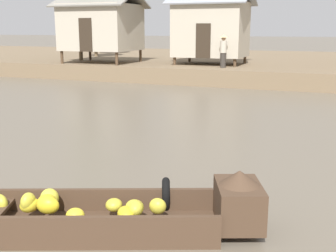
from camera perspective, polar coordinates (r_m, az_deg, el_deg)
The scene contains 6 objects.
ground_plane at distance 11.39m, azimuth 5.97°, elevation -1.44°, with size 300.00×300.00×0.00m, color #665B4C.
riverbank_strip at distance 30.36m, azimuth 16.07°, elevation 7.81°, with size 160.00×20.00×0.83m, color #756047.
banana_boat at distance 6.25m, azimuth -13.66°, elevation -10.95°, with size 5.41×2.88×0.90m.
stilt_house_left at distance 25.88m, azimuth -8.83°, elevation 12.93°, with size 4.63×3.93×4.08m.
stilt_house_mid_left at distance 24.55m, azimuth 5.75°, elevation 12.77°, with size 4.47×3.46×4.09m.
vendor_person at distance 22.30m, azimuth 7.35°, elevation 10.04°, with size 0.44×0.44×1.66m.
Camera 1 is at (2.92, -0.65, 2.78)m, focal length 46.00 mm.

